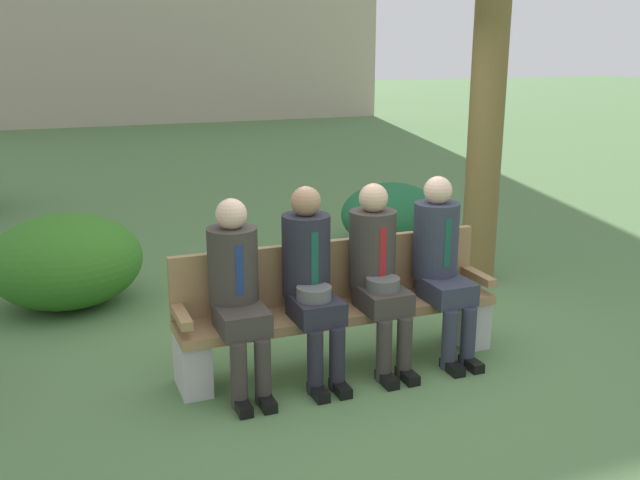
# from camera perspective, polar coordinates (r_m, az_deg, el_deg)

# --- Properties ---
(ground_plane) EXTENTS (80.00, 80.00, 0.00)m
(ground_plane) POSITION_cam_1_polar(r_m,az_deg,el_deg) (5.55, 2.75, -8.83)
(ground_plane) COLOR #507644
(park_bench) EXTENTS (2.38, 0.44, 0.90)m
(park_bench) POSITION_cam_1_polar(r_m,az_deg,el_deg) (5.21, 1.37, -5.30)
(park_bench) COLOR #99754C
(park_bench) RESTS_ON ground
(seated_man_leftmost) EXTENTS (0.34, 0.72, 1.31)m
(seated_man_leftmost) POSITION_cam_1_polar(r_m,az_deg,el_deg) (4.75, -6.71, -3.69)
(seated_man_leftmost) COLOR #38332D
(seated_man_leftmost) RESTS_ON ground
(seated_man_centerleft) EXTENTS (0.34, 0.72, 1.35)m
(seated_man_centerleft) POSITION_cam_1_polar(r_m,az_deg,el_deg) (4.90, -0.77, -2.79)
(seated_man_centerleft) COLOR #23232D
(seated_man_centerleft) RESTS_ON ground
(seated_man_centerright) EXTENTS (0.34, 0.72, 1.34)m
(seated_man_centerright) POSITION_cam_1_polar(r_m,az_deg,el_deg) (5.09, 4.65, -2.21)
(seated_man_centerright) COLOR #38332D
(seated_man_centerright) RESTS_ON ground
(seated_man_rightmost) EXTENTS (0.34, 0.72, 1.35)m
(seated_man_rightmost) POSITION_cam_1_polar(r_m,az_deg,el_deg) (5.34, 9.70, -1.41)
(seated_man_rightmost) COLOR #2D3342
(seated_man_rightmost) RESTS_ON ground
(shrub_near_bench) EXTENTS (1.18, 1.08, 0.74)m
(shrub_near_bench) POSITION_cam_1_polar(r_m,az_deg,el_deg) (8.31, 5.73, 2.05)
(shrub_near_bench) COLOR #1D6036
(shrub_near_bench) RESTS_ON ground
(shrub_mid_lawn) EXTENTS (1.34, 1.23, 0.84)m
(shrub_mid_lawn) POSITION_cam_1_polar(r_m,az_deg,el_deg) (6.72, -19.79, -1.60)
(shrub_mid_lawn) COLOR #337422
(shrub_mid_lawn) RESTS_ON ground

